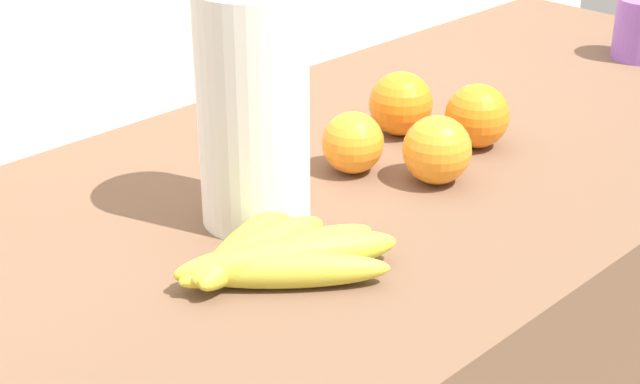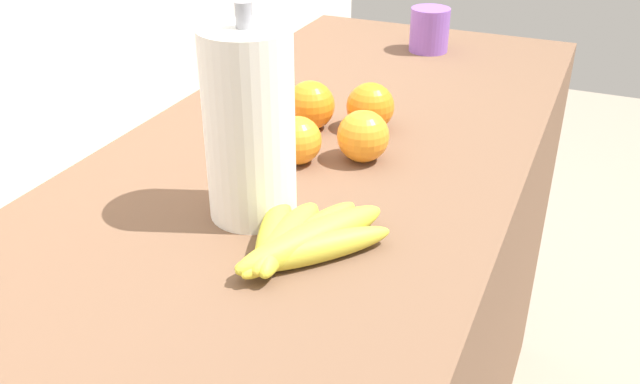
% 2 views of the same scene
% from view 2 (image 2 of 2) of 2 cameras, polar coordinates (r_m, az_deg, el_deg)
% --- Properties ---
extents(counter, '(1.48, 0.63, 0.89)m').
position_cam_2_polar(counter, '(1.35, 0.08, -13.74)').
color(counter, brown).
rests_on(counter, ground).
extents(wall_back, '(1.88, 0.06, 1.30)m').
position_cam_2_polar(wall_back, '(1.37, -13.27, -3.15)').
color(wall_back, silver).
rests_on(wall_back, ground).
extents(banana_bunch, '(0.21, 0.18, 0.04)m').
position_cam_2_polar(banana_bunch, '(0.82, -1.74, -3.89)').
color(banana_bunch, gold).
rests_on(banana_bunch, counter).
extents(orange_far_right, '(0.08, 0.08, 0.08)m').
position_cam_2_polar(orange_far_right, '(1.04, 3.55, 4.59)').
color(orange_far_right, orange).
rests_on(orange_far_right, counter).
extents(orange_center, '(0.08, 0.08, 0.08)m').
position_cam_2_polar(orange_center, '(1.15, -0.80, 7.12)').
color(orange_center, orange).
rests_on(orange_center, counter).
extents(orange_front, '(0.07, 0.07, 0.07)m').
position_cam_2_polar(orange_front, '(1.03, -1.85, 4.25)').
color(orange_front, orange).
rests_on(orange_front, counter).
extents(orange_right, '(0.08, 0.08, 0.08)m').
position_cam_2_polar(orange_right, '(1.15, 4.14, 6.99)').
color(orange_right, orange).
rests_on(orange_right, counter).
extents(paper_towel_roll, '(0.11, 0.11, 0.28)m').
position_cam_2_polar(paper_towel_roll, '(0.86, -5.80, 5.40)').
color(paper_towel_roll, white).
rests_on(paper_towel_roll, counter).
extents(mug, '(0.08, 0.08, 0.09)m').
position_cam_2_polar(mug, '(1.57, 8.95, 12.99)').
color(mug, '#8956BF').
rests_on(mug, counter).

